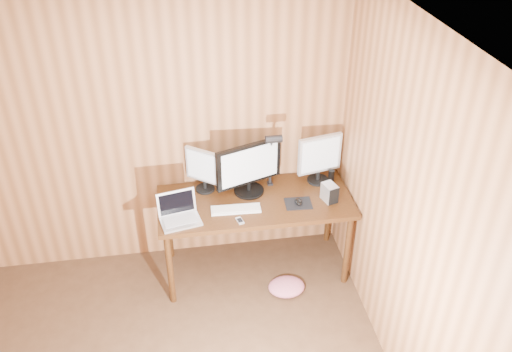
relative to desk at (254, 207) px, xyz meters
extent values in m
plane|color=silver|center=(-0.93, -1.70, 1.87)|extent=(4.00, 4.00, 0.00)
plane|color=#A2643A|center=(-0.93, 0.30, 0.62)|extent=(4.00, 0.00, 4.00)
plane|color=#A2643A|center=(0.82, -1.70, 0.62)|extent=(0.00, 4.00, 4.00)
cube|color=#3B1F0C|center=(0.00, -0.07, 0.10)|extent=(1.60, 0.70, 0.04)
cube|color=#3B1F0C|center=(0.00, 0.25, -0.17)|extent=(1.48, 0.02, 0.51)
cylinder|color=#3B1F0C|center=(-0.74, -0.36, -0.27)|extent=(0.05, 0.05, 0.71)
cylinder|color=#3B1F0C|center=(-0.74, 0.22, -0.27)|extent=(0.05, 0.05, 0.71)
cylinder|color=#3B1F0C|center=(0.74, -0.36, -0.27)|extent=(0.05, 0.05, 0.71)
cylinder|color=#3B1F0C|center=(0.74, 0.22, -0.27)|extent=(0.05, 0.05, 0.71)
cylinder|color=black|center=(-0.03, 0.06, 0.13)|extent=(0.25, 0.25, 0.02)
cylinder|color=black|center=(-0.03, 0.06, 0.18)|extent=(0.04, 0.04, 0.07)
cube|color=black|center=(-0.03, 0.06, 0.40)|extent=(0.56, 0.23, 0.36)
cube|color=silver|center=(-0.02, 0.04, 0.40)|extent=(0.48, 0.18, 0.31)
cylinder|color=black|center=(-0.40, 0.15, 0.13)|extent=(0.16, 0.16, 0.02)
cylinder|color=black|center=(-0.40, 0.15, 0.18)|extent=(0.03, 0.03, 0.07)
cube|color=silver|center=(-0.40, 0.15, 0.36)|extent=(0.29, 0.23, 0.29)
cube|color=silver|center=(-0.41, 0.13, 0.36)|extent=(0.24, 0.18, 0.25)
cylinder|color=black|center=(0.58, 0.13, 0.13)|extent=(0.18, 0.18, 0.02)
cylinder|color=black|center=(0.58, 0.13, 0.18)|extent=(0.04, 0.04, 0.08)
cube|color=silver|center=(0.58, 0.13, 0.39)|extent=(0.39, 0.12, 0.34)
cube|color=silver|center=(0.59, 0.11, 0.39)|extent=(0.34, 0.08, 0.29)
cube|color=silver|center=(-0.62, -0.27, 0.13)|extent=(0.34, 0.27, 0.02)
cube|color=silver|center=(-0.64, -0.17, 0.24)|extent=(0.31, 0.11, 0.20)
cube|color=black|center=(-0.64, -0.17, 0.24)|extent=(0.27, 0.09, 0.17)
cube|color=#B2B2B7|center=(-0.62, -0.27, 0.14)|extent=(0.28, 0.18, 0.00)
cube|color=silver|center=(-0.17, -0.19, 0.13)|extent=(0.40, 0.14, 0.02)
cube|color=white|center=(-0.17, -0.19, 0.14)|extent=(0.38, 0.11, 0.00)
cube|color=black|center=(0.34, -0.18, 0.12)|extent=(0.23, 0.19, 0.00)
ellipsoid|color=black|center=(0.34, -0.18, 0.14)|extent=(0.08, 0.11, 0.03)
cube|color=silver|center=(0.60, -0.17, 0.20)|extent=(0.13, 0.15, 0.15)
cube|color=black|center=(0.62, -0.23, 0.20)|extent=(0.09, 0.03, 0.15)
cube|color=silver|center=(-0.16, -0.34, 0.13)|extent=(0.07, 0.10, 0.01)
cube|color=black|center=(-0.16, -0.34, 0.13)|extent=(0.05, 0.06, 0.00)
cylinder|color=black|center=(0.69, 0.09, 0.18)|extent=(0.05, 0.05, 0.12)
cube|color=black|center=(0.16, 0.14, 0.11)|extent=(0.04, 0.05, 0.05)
cylinder|color=black|center=(0.16, 0.14, 0.31)|extent=(0.03, 0.03, 0.38)
sphere|color=black|center=(0.16, 0.14, 0.50)|extent=(0.04, 0.04, 0.04)
cylinder|color=black|center=(0.16, 0.08, 0.57)|extent=(0.02, 0.13, 0.16)
cylinder|color=black|center=(0.16, 0.01, 0.64)|extent=(0.13, 0.06, 0.06)
camera|label=1|loc=(-0.56, -3.68, 2.73)|focal=38.00mm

